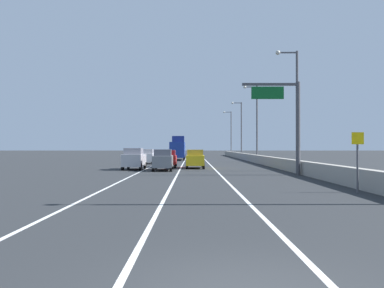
{
  "coord_description": "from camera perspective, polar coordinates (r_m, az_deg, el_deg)",
  "views": [
    {
      "loc": [
        -0.79,
        -6.09,
        2.29
      ],
      "look_at": [
        -0.89,
        35.12,
        2.56
      ],
      "focal_mm": 36.77,
      "sensor_mm": 36.0,
      "label": 1
    }
  ],
  "objects": [
    {
      "name": "ground_plane",
      "position": [
        70.13,
        0.78,
        -2.25
      ],
      "size": [
        320.0,
        320.0,
        0.0
      ],
      "primitive_type": "plane",
      "color": "#26282B"
    },
    {
      "name": "overhead_sign_gantry",
      "position": [
        32.57,
        14.0,
        3.93
      ],
      "size": [
        4.68,
        0.36,
        7.5
      ],
      "color": "#47474C",
      "rests_on": "ground_plane"
    },
    {
      "name": "lamp_post_right_fifth",
      "position": [
        100.97,
        5.7,
        1.97
      ],
      "size": [
        2.14,
        0.44,
        11.32
      ],
      "color": "#4C4C51",
      "rests_on": "ground_plane"
    },
    {
      "name": "lane_stripe_right",
      "position": [
        61.17,
        2.28,
        -2.52
      ],
      "size": [
        0.16,
        130.0,
        0.0
      ],
      "primitive_type": "cube",
      "color": "silver",
      "rests_on": "ground_plane"
    },
    {
      "name": "car_yellow_4",
      "position": [
        41.38,
        0.58,
        -2.18
      ],
      "size": [
        1.93,
        4.42,
        1.97
      ],
      "color": "gold",
      "rests_on": "ground_plane"
    },
    {
      "name": "jersey_barrier_right",
      "position": [
        47.01,
        11.34,
        -2.49
      ],
      "size": [
        0.6,
        120.0,
        1.1
      ],
      "primitive_type": "cube",
      "color": "#9E998E",
      "rests_on": "ground_plane"
    },
    {
      "name": "lamp_post_right_fourth",
      "position": [
        79.89,
        7.14,
        2.6
      ],
      "size": [
        2.14,
        0.44,
        11.32
      ],
      "color": "#4C4C51",
      "rests_on": "ground_plane"
    },
    {
      "name": "car_silver_0",
      "position": [
        39.6,
        -8.26,
        -2.15
      ],
      "size": [
        2.01,
        4.15,
        2.14
      ],
      "color": "#B7B7BC",
      "rests_on": "ground_plane"
    },
    {
      "name": "lamp_post_right_third",
      "position": [
        58.87,
        9.32,
        3.66
      ],
      "size": [
        2.14,
        0.44,
        11.32
      ],
      "color": "#4C4C51",
      "rests_on": "ground_plane"
    },
    {
      "name": "lane_stripe_left",
      "position": [
        61.31,
        -4.28,
        -2.51
      ],
      "size": [
        0.16,
        130.0,
        0.0
      ],
      "primitive_type": "cube",
      "color": "silver",
      "rests_on": "ground_plane"
    },
    {
      "name": "car_red_1",
      "position": [
        43.69,
        -3.3,
        -2.14
      ],
      "size": [
        1.81,
        4.03,
        1.9
      ],
      "color": "red",
      "rests_on": "ground_plane"
    },
    {
      "name": "box_truck",
      "position": [
        67.32,
        -1.93,
        -0.72
      ],
      "size": [
        2.47,
        9.52,
        4.14
      ],
      "color": "navy",
      "rests_on": "ground_plane"
    },
    {
      "name": "car_white_5",
      "position": [
        52.75,
        -6.4,
        -1.81
      ],
      "size": [
        2.0,
        4.18,
        1.95
      ],
      "color": "white",
      "rests_on": "ground_plane"
    },
    {
      "name": "lamp_post_right_second",
      "position": [
        38.21,
        14.8,
        5.86
      ],
      "size": [
        2.14,
        0.44,
        11.32
      ],
      "color": "#4C4C51",
      "rests_on": "ground_plane"
    },
    {
      "name": "car_black_2",
      "position": [
        92.91,
        -1.58,
        -1.21
      ],
      "size": [
        2.08,
        4.79,
        1.89
      ],
      "color": "black",
      "rests_on": "ground_plane"
    },
    {
      "name": "lane_stripe_center",
      "position": [
        61.14,
        -1.0,
        -2.52
      ],
      "size": [
        0.16,
        130.0,
        0.0
      ],
      "primitive_type": "cube",
      "color": "silver",
      "rests_on": "ground_plane"
    },
    {
      "name": "speed_advisory_sign",
      "position": [
        21.18,
        23.02,
        -1.76
      ],
      "size": [
        0.6,
        0.11,
        3.0
      ],
      "color": "#4C4C51",
      "rests_on": "ground_plane"
    },
    {
      "name": "car_gray_3",
      "position": [
        37.71,
        -4.08,
        -2.32
      ],
      "size": [
        1.92,
        4.79,
        2.02
      ],
      "color": "slate",
      "rests_on": "ground_plane"
    }
  ]
}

